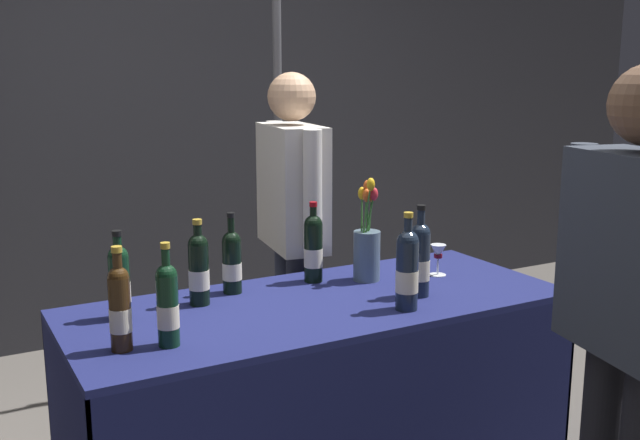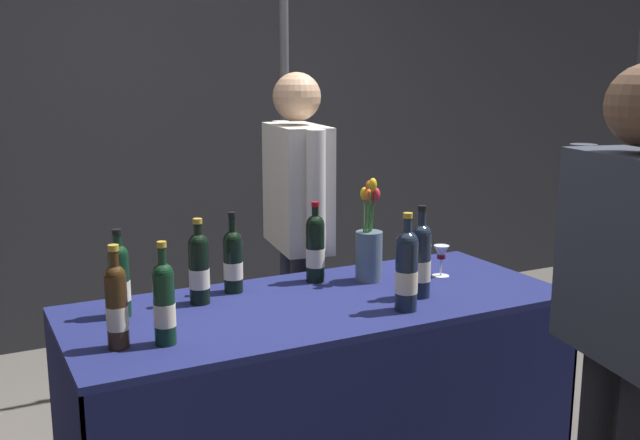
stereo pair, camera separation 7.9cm
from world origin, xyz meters
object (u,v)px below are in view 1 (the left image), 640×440
wine_glass_near_vendor (438,254)px  booth_signpost (278,113)px  taster_foreground_right (633,298)px  featured_wine_bottle (168,304)px  flower_vase (367,247)px  vendor_presenter (293,212)px  tasting_table (320,360)px  display_bottle_0 (407,269)px

wine_glass_near_vendor → booth_signpost: booth_signpost is taller
wine_glass_near_vendor → taster_foreground_right: 1.02m
taster_foreground_right → booth_signpost: 2.10m
featured_wine_bottle → wine_glass_near_vendor: bearing=10.9°
featured_wine_bottle → taster_foreground_right: (1.09, -0.78, 0.07)m
flower_vase → vendor_presenter: 0.56m
tasting_table → taster_foreground_right: (0.47, -0.95, 0.43)m
featured_wine_bottle → vendor_presenter: 1.22m
flower_vase → vendor_presenter: (-0.05, 0.55, 0.05)m
flower_vase → vendor_presenter: vendor_presenter is taller
featured_wine_bottle → taster_foreground_right: size_ratio=0.20×
flower_vase → booth_signpost: booth_signpost is taller
wine_glass_near_vendor → flower_vase: (-0.29, 0.08, 0.04)m
wine_glass_near_vendor → booth_signpost: 1.19m
display_bottle_0 → booth_signpost: booth_signpost is taller
tasting_table → vendor_presenter: bearing=70.9°
wine_glass_near_vendor → taster_foreground_right: size_ratio=0.08×
taster_foreground_right → tasting_table: bearing=38.9°
taster_foreground_right → booth_signpost: size_ratio=0.72×
display_bottle_0 → booth_signpost: 1.43m
display_bottle_0 → taster_foreground_right: (0.26, -0.71, 0.06)m
tasting_table → display_bottle_0: bearing=-46.6°
featured_wine_bottle → flower_vase: bearing=19.0°
flower_vase → booth_signpost: bearing=85.5°
featured_wine_bottle → display_bottle_0: display_bottle_0 is taller
wine_glass_near_vendor → booth_signpost: (-0.22, 1.04, 0.52)m
tasting_table → flower_vase: 0.49m
featured_wine_bottle → flower_vase: flower_vase is taller
display_bottle_0 → booth_signpost: (0.15, 1.34, 0.47)m
vendor_presenter → display_bottle_0: bearing=7.4°
tasting_table → flower_vase: (0.29, 0.15, 0.36)m
tasting_table → wine_glass_near_vendor: 0.67m
wine_glass_near_vendor → vendor_presenter: (-0.34, 0.64, 0.10)m
vendor_presenter → booth_signpost: 0.60m
flower_vase → booth_signpost: 1.08m
booth_signpost → wine_glass_near_vendor: bearing=-78.2°
tasting_table → featured_wine_bottle: featured_wine_bottle is taller
tasting_table → taster_foreground_right: taster_foreground_right is taller
taster_foreground_right → booth_signpost: bearing=15.2°
wine_glass_near_vendor → booth_signpost: bearing=101.8°
tasting_table → featured_wine_bottle: bearing=-164.9°
taster_foreground_right → vendor_presenter: bearing=20.3°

